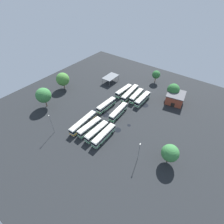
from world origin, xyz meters
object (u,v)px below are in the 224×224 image
object	(u,v)px
bus_row2_slot1	(90,127)
bus_row2_slot2	(97,132)
depot_building	(175,98)
lamp_post_far_corner	(139,151)
tree_northwest	(156,75)
bus_row1_slot2	(118,112)
bus_row0_slot3	(142,99)
bus_row0_slot0	(124,91)
lamp_post_mid_lot	(52,123)
bus_row1_slot0	(106,105)
tree_south_edge	(63,79)
tree_north_edge	(43,95)
bus_row2_slot3	(104,135)
bus_row0_slot1	(130,93)
maintenance_shelter	(111,77)
bus_row0_slot2	(136,96)
bus_row2_slot0	(83,123)
tree_northeast	(173,90)
tree_west_edge	(170,153)

from	to	relation	value
bus_row2_slot1	bus_row2_slot2	size ratio (longest dim) A/B	1.01
depot_building	lamp_post_far_corner	bearing A→B (deg)	3.27
tree_northwest	bus_row1_slot2	bearing A→B (deg)	-0.64
bus_row0_slot3	bus_row1_slot2	size ratio (longest dim) A/B	0.96
bus_row2_slot1	bus_row0_slot0	bearing A→B (deg)	-173.15
lamp_post_mid_lot	bus_row1_slot0	bearing A→B (deg)	163.62
depot_building	tree_south_edge	distance (m)	60.44
tree_northwest	tree_south_edge	bearing A→B (deg)	-45.60
bus_row1_slot0	tree_north_edge	xyz separation A→B (m)	(16.70, -24.62, 4.73)
bus_row1_slot2	bus_row2_slot3	size ratio (longest dim) A/B	1.00
bus_row0_slot1	bus_row1_slot2	distance (m)	16.55
maintenance_shelter	tree_north_edge	bearing A→B (deg)	-16.37
bus_row0_slot2	maintenance_shelter	xyz separation A→B (m)	(-5.47, -21.10, 1.56)
bus_row0_slot1	bus_row2_slot3	xyz separation A→B (m)	(31.29, 7.58, -0.00)
lamp_post_mid_lot	tree_south_edge	distance (m)	33.86
tree_north_edge	bus_row1_slot2	bearing A→B (deg)	116.83
bus_row2_slot3	lamp_post_far_corner	distance (m)	15.92
maintenance_shelter	bus_row2_slot0	bearing A→B (deg)	19.91
bus_row1_slot2	lamp_post_mid_lot	size ratio (longest dim) A/B	1.30
lamp_post_far_corner	bus_row2_slot1	bearing A→B (deg)	-89.70
tree_northwest	bus_row0_slot2	bearing A→B (deg)	-0.92
bus_row2_slot3	bus_row2_slot0	bearing A→B (deg)	-91.37
bus_row1_slot2	tree_northwest	world-z (taller)	tree_northwest
tree_north_edge	tree_northeast	size ratio (longest dim) A/B	1.22
lamp_post_mid_lot	bus_row1_slot2	bearing A→B (deg)	149.14
lamp_post_mid_lot	tree_northwest	bearing A→B (deg)	166.12
bus_row2_slot2	maintenance_shelter	world-z (taller)	maintenance_shelter
bus_row1_slot0	tree_south_edge	size ratio (longest dim) A/B	1.24
maintenance_shelter	lamp_post_mid_lot	world-z (taller)	lamp_post_mid_lot
bus_row0_slot0	bus_row1_slot2	world-z (taller)	same
depot_building	tree_northwest	bearing A→B (deg)	-125.69
bus_row2_slot3	tree_northwest	size ratio (longest dim) A/B	1.69
bus_row1_slot2	tree_northeast	distance (m)	31.40
lamp_post_far_corner	bus_row2_slot0	bearing A→B (deg)	-90.43
maintenance_shelter	depot_building	bearing A→B (deg)	95.79
tree_northwest	tree_north_edge	world-z (taller)	tree_north_edge
bus_row1_slot0	depot_building	distance (m)	34.99
bus_row1_slot2	depot_building	xyz separation A→B (m)	(-25.37, 17.06, 0.74)
bus_row2_slot2	lamp_post_far_corner	bearing A→B (deg)	90.72
depot_building	tree_northeast	xyz separation A→B (m)	(-2.23, -2.48, 2.71)
bus_row2_slot3	bus_row1_slot2	bearing A→B (deg)	-166.30
bus_row1_slot2	tree_south_edge	world-z (taller)	tree_south_edge
bus_row2_slot3	tree_north_edge	xyz separation A→B (m)	(1.05, -35.82, 4.73)
bus_row0_slot1	lamp_post_mid_lot	distance (m)	42.84
bus_row0_slot3	bus_row2_slot3	distance (m)	30.60
lamp_post_mid_lot	tree_northeast	world-z (taller)	lamp_post_mid_lot
tree_west_edge	tree_northeast	distance (m)	39.92
tree_northeast	bus_row0_slot2	bearing A→B (deg)	-51.45
lamp_post_far_corner	maintenance_shelter	bearing A→B (deg)	-132.19
bus_row1_slot0	lamp_post_far_corner	xyz separation A→B (m)	(15.58, 26.88, 2.76)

